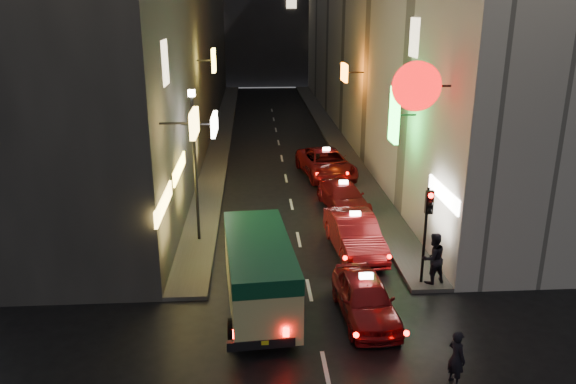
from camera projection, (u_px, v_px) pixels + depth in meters
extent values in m
cube|color=#3C3A36|center=(165.00, 13.00, 40.47)|extent=(6.00, 52.00, 18.00)
cube|color=#F6C656|center=(194.00, 123.00, 18.93)|extent=(0.18, 1.64, 0.86)
cube|color=white|center=(214.00, 124.00, 24.65)|extent=(0.18, 2.21, 0.82)
cube|color=yellow|center=(214.00, 60.00, 32.19)|extent=(0.18, 1.25, 1.33)
cube|color=#F6C656|center=(164.00, 203.00, 19.32)|extent=(0.10, 3.50, 0.55)
cube|color=yellow|center=(179.00, 168.00, 23.47)|extent=(0.10, 3.66, 0.55)
cube|color=#F6C656|center=(195.00, 131.00, 30.45)|extent=(0.10, 2.83, 0.55)
cube|color=#FFE5B2|center=(165.00, 63.00, 20.28)|extent=(0.06, 1.30, 1.60)
cube|color=#B4B0A5|center=(384.00, 13.00, 41.44)|extent=(6.00, 52.00, 18.00)
cylinder|color=#F20A0A|center=(417.00, 86.00, 19.27)|extent=(1.71, 0.18, 1.71)
cube|color=#2EEA40|center=(394.00, 115.00, 23.50)|extent=(0.18, 1.13, 2.29)
cube|color=orange|center=(344.00, 72.00, 34.27)|extent=(0.18, 1.71, 1.06)
cube|color=white|center=(444.00, 194.00, 20.24)|extent=(0.10, 3.17, 0.55)
cube|color=#FFE5B2|center=(414.00, 37.00, 23.50)|extent=(0.06, 1.30, 1.60)
cube|color=#464441|center=(222.00, 134.00, 43.50)|extent=(1.50, 52.00, 0.15)
cube|color=#464441|center=(331.00, 132.00, 44.01)|extent=(1.50, 52.00, 0.15)
cube|color=#C6C47B|center=(259.00, 271.00, 17.96)|extent=(2.40, 5.72, 2.05)
cube|color=#0D4128|center=(259.00, 248.00, 17.71)|extent=(2.43, 5.74, 0.51)
cube|color=black|center=(259.00, 261.00, 18.16)|extent=(2.25, 3.50, 0.46)
cube|color=black|center=(261.00, 343.00, 15.64)|extent=(1.92, 0.34, 0.28)
cube|color=#FF0A05|center=(236.00, 334.00, 15.42)|extent=(0.17, 0.06, 0.26)
cube|color=#FF0A05|center=(286.00, 332.00, 15.50)|extent=(0.17, 0.06, 0.26)
cylinder|color=black|center=(235.00, 275.00, 19.92)|extent=(0.20, 0.71, 0.71)
cylinder|color=black|center=(289.00, 328.00, 16.64)|extent=(0.20, 0.71, 0.71)
imported|color=maroon|center=(365.00, 295.00, 17.66)|extent=(2.33, 5.12, 1.59)
cube|color=white|center=(367.00, 269.00, 17.38)|extent=(0.43, 0.20, 0.16)
sphere|color=#FF0A05|center=(356.00, 335.00, 15.45)|extent=(0.16, 0.16, 0.16)
sphere|color=#FF0A05|center=(406.00, 333.00, 15.54)|extent=(0.16, 0.16, 0.16)
imported|color=maroon|center=(355.00, 231.00, 22.45)|extent=(2.76, 5.83, 1.80)
cube|color=white|center=(355.00, 207.00, 22.13)|extent=(0.43, 0.21, 0.16)
sphere|color=#FF0A05|center=(345.00, 258.00, 19.95)|extent=(0.16, 0.16, 0.16)
sphere|color=#FF0A05|center=(389.00, 257.00, 20.05)|extent=(0.16, 0.16, 0.16)
imported|color=maroon|center=(343.00, 194.00, 27.25)|extent=(2.60, 4.97, 1.51)
cube|color=white|center=(344.00, 178.00, 26.99)|extent=(0.44, 0.24, 0.16)
sphere|color=#FF0A05|center=(336.00, 209.00, 25.17)|extent=(0.16, 0.16, 0.16)
sphere|color=#FF0A05|center=(365.00, 209.00, 25.25)|extent=(0.16, 0.16, 0.16)
imported|color=maroon|center=(326.00, 161.00, 32.48)|extent=(3.16, 6.01, 1.82)
cube|color=white|center=(326.00, 145.00, 32.17)|extent=(0.44, 0.24, 0.16)
sphere|color=#FF0A05|center=(317.00, 174.00, 29.96)|extent=(0.16, 0.16, 0.16)
sphere|color=#FF0A05|center=(347.00, 173.00, 30.05)|extent=(0.16, 0.16, 0.16)
imported|color=black|center=(457.00, 354.00, 14.50)|extent=(0.57, 0.67, 1.75)
imported|color=black|center=(433.00, 255.00, 19.53)|extent=(0.91, 0.72, 2.11)
cylinder|color=black|center=(425.00, 236.00, 19.36)|extent=(0.10, 0.10, 3.50)
cube|color=black|center=(429.00, 202.00, 18.78)|extent=(0.26, 0.18, 0.80)
sphere|color=#FF0A05|center=(431.00, 196.00, 18.59)|extent=(0.18, 0.18, 0.18)
sphere|color=black|center=(430.00, 203.00, 18.67)|extent=(0.17, 0.17, 0.17)
sphere|color=black|center=(430.00, 211.00, 18.76)|extent=(0.17, 0.17, 0.17)
cylinder|color=black|center=(196.00, 170.00, 22.64)|extent=(0.12, 0.12, 6.00)
cylinder|color=#FFE5BF|center=(191.00, 93.00, 21.67)|extent=(0.28, 0.28, 0.25)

